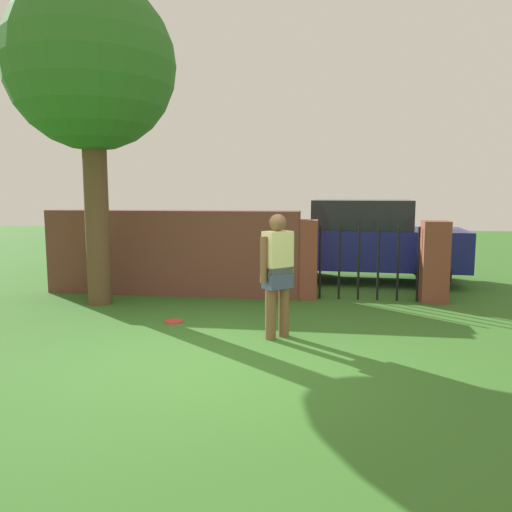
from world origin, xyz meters
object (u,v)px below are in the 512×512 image
object	(u,v)px
frisbee_red	(174,321)
car	(361,241)
person	(277,270)
tree	(91,68)

from	to	relation	value
frisbee_red	car	bearing A→B (deg)	53.33
person	car	xyz separation A→B (m)	(1.31, 4.44, -0.04)
car	tree	bearing A→B (deg)	-144.83
tree	car	xyz separation A→B (m)	(4.50, 2.88, -3.00)
car	person	bearing A→B (deg)	-103.85
frisbee_red	tree	bearing A→B (deg)	148.11
tree	car	distance (m)	6.13
person	frisbee_red	size ratio (longest dim) A/B	6.00
frisbee_red	person	bearing A→B (deg)	-19.39
car	frisbee_red	size ratio (longest dim) A/B	15.82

